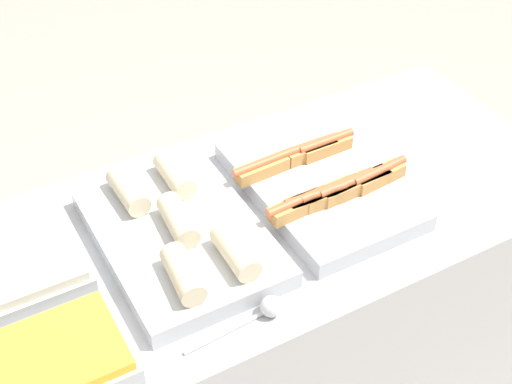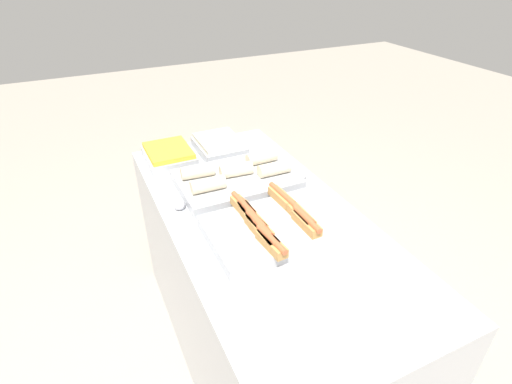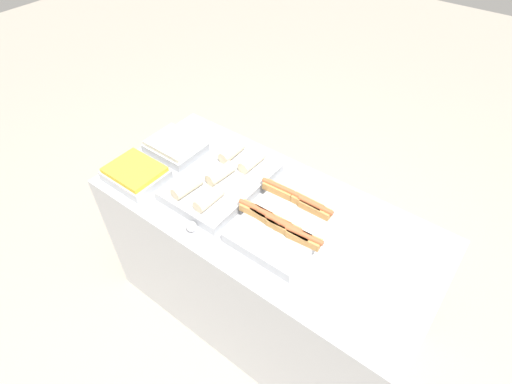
# 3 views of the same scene
# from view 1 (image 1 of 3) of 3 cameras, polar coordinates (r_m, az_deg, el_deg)

# --- Properties ---
(counter) EXTENTS (1.64, 0.76, 0.89)m
(counter) POSITION_cam_1_polar(r_m,az_deg,el_deg) (2.17, 1.20, -10.19)
(counter) COLOR #B7BABF
(counter) RESTS_ON ground_plane
(tray_hotdogs) EXTENTS (0.42, 0.53, 0.10)m
(tray_hotdogs) POSITION_cam_1_polar(r_m,az_deg,el_deg) (1.88, 5.17, 0.70)
(tray_hotdogs) COLOR #B7BABF
(tray_hotdogs) RESTS_ON counter
(tray_wraps) EXTENTS (0.37, 0.53, 0.11)m
(tray_wraps) POSITION_cam_1_polar(r_m,az_deg,el_deg) (1.74, -6.12, -3.30)
(tray_wraps) COLOR #B7BABF
(tray_wraps) RESTS_ON counter
(tray_side_front) EXTENTS (0.28, 0.23, 0.07)m
(tray_side_front) POSITION_cam_1_polar(r_m,az_deg,el_deg) (1.53, -15.55, -12.91)
(tray_side_front) COLOR #B7BABF
(tray_side_front) RESTS_ON counter
(tray_side_back) EXTENTS (0.28, 0.23, 0.07)m
(tray_side_back) POSITION_cam_1_polar(r_m,az_deg,el_deg) (1.72, -18.24, -6.25)
(tray_side_back) COLOR #B7BABF
(tray_side_back) RESTS_ON counter
(serving_spoon_near) EXTENTS (0.24, 0.05, 0.05)m
(serving_spoon_near) POSITION_cam_1_polar(r_m,az_deg,el_deg) (1.58, 0.69, -9.42)
(serving_spoon_near) COLOR silver
(serving_spoon_near) RESTS_ON counter
(serving_spoon_far) EXTENTS (0.24, 0.05, 0.05)m
(serving_spoon_far) POSITION_cam_1_polar(r_m,az_deg,el_deg) (1.98, -7.89, 2.28)
(serving_spoon_far) COLOR silver
(serving_spoon_far) RESTS_ON counter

